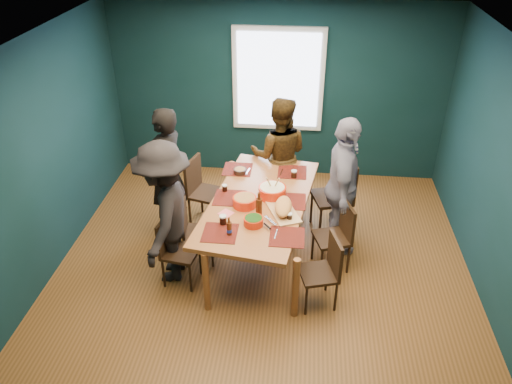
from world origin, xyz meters
TOP-DOWN VIEW (x-y plane):
  - room at (0.00, 0.27)m, footprint 5.01×5.01m
  - dining_table at (-0.06, 0.30)m, footprint 1.40×2.31m
  - chair_left_far at (-0.93, 0.98)m, footprint 0.52×0.52m
  - chair_left_mid at (-0.86, 0.14)m, footprint 0.42×0.42m
  - chair_left_near at (-1.00, -0.25)m, footprint 0.44×0.44m
  - chair_right_far at (0.92, 0.98)m, footprint 0.58×0.58m
  - chair_right_mid at (0.89, 0.20)m, footprint 0.49×0.49m
  - chair_right_near at (0.73, -0.46)m, footprint 0.48×0.48m
  - person_far_left at (-1.30, 0.73)m, footprint 0.64×0.75m
  - person_back at (0.10, 1.44)m, footprint 0.81×0.63m
  - person_right at (0.91, 0.57)m, footprint 0.45×1.05m
  - person_near_left at (-1.08, -0.16)m, footprint 0.64×1.12m
  - bowl_salad at (-0.22, 0.15)m, footprint 0.28×0.28m
  - bowl_dumpling at (0.08, 0.38)m, footprint 0.33×0.33m
  - bowl_herbs at (-0.08, -0.22)m, footprint 0.22×0.22m
  - cutting_board at (0.23, 0.05)m, footprint 0.45×0.68m
  - small_bowl at (-0.38, 0.90)m, footprint 0.17×0.17m
  - beer_bottle_a at (-0.32, -0.42)m, footprint 0.06×0.06m
  - beer_bottle_b at (-0.04, -0.01)m, footprint 0.07×0.07m
  - cola_glass_a at (-0.41, -0.24)m, footprint 0.08×0.08m
  - cola_glass_b at (0.31, -0.09)m, footprint 0.06×0.06m
  - cola_glass_c at (0.32, 0.86)m, footprint 0.07×0.07m
  - cola_glass_d at (-0.50, 0.45)m, footprint 0.06×0.06m
  - napkin_a at (0.27, 0.31)m, footprint 0.15×0.15m
  - napkin_b at (-0.42, -0.03)m, footprint 0.19×0.19m
  - napkin_c at (0.24, -0.37)m, footprint 0.20×0.20m

SIDE VIEW (x-z plane):
  - chair_left_mid at x=-0.86m, z-range 0.07..0.89m
  - chair_left_near at x=-1.00m, z-range 0.07..0.92m
  - chair_right_near at x=0.73m, z-range 0.07..0.92m
  - chair_right_mid at x=0.89m, z-range 0.07..0.94m
  - chair_left_far at x=-0.93m, z-range 0.08..1.01m
  - chair_right_far at x=0.92m, z-range 0.09..1.12m
  - dining_table at x=-0.06m, z-range 0.33..1.16m
  - napkin_a at x=0.27m, z-range 0.82..0.83m
  - napkin_b at x=-0.42m, z-range 0.82..0.83m
  - napkin_c at x=0.24m, z-range 0.82..0.83m
  - person_back at x=0.10m, z-range 0.00..1.67m
  - small_bowl at x=-0.38m, z-range 0.83..0.90m
  - person_near_left at x=-1.08m, z-range 0.00..1.73m
  - cola_glass_b at x=0.31m, z-range 0.83..0.92m
  - cola_glass_d at x=-0.50m, z-range 0.83..0.92m
  - bowl_herbs at x=-0.08m, z-range 0.83..0.92m
  - person_far_left at x=-1.30m, z-range 0.00..1.75m
  - cola_glass_c at x=0.32m, z-range 0.83..0.93m
  - bowl_salad at x=-0.22m, z-range 0.83..0.94m
  - cola_glass_a at x=-0.41m, z-range 0.83..0.94m
  - cutting_board at x=0.23m, z-range 0.82..0.96m
  - person_right at x=0.91m, z-range 0.00..1.79m
  - bowl_dumpling at x=0.08m, z-range 0.75..1.05m
  - beer_bottle_a at x=-0.32m, z-range 0.79..1.01m
  - beer_bottle_b at x=-0.04m, z-range 0.79..1.08m
  - room at x=0.00m, z-range 0.01..2.73m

